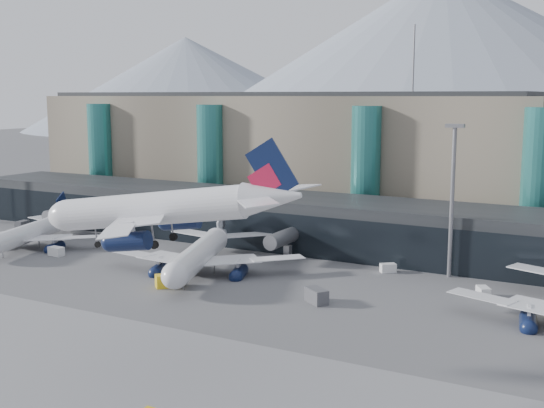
{
  "coord_description": "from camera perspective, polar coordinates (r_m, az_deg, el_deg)",
  "views": [
    {
      "loc": [
        56.68,
        -64.03,
        30.18
      ],
      "look_at": [
        4.78,
        32.0,
        12.74
      ],
      "focal_mm": 45.0,
      "sensor_mm": 36.0,
      "label": 1
    }
  ],
  "objects": [
    {
      "name": "veh_f",
      "position": [
        165.98,
        -20.16,
        -1.64
      ],
      "size": [
        2.25,
        3.49,
        1.81
      ],
      "primitive_type": "cube",
      "rotation": [
        0.0,
        0.0,
        1.74
      ],
      "color": "#494A4E",
      "rests_on": "ground"
    },
    {
      "name": "veh_c",
      "position": [
        101.15,
        3.74,
        -7.66
      ],
      "size": [
        4.34,
        3.9,
        2.15
      ],
      "primitive_type": "cube",
      "rotation": [
        0.0,
        0.0,
        -0.61
      ],
      "color": "#494A4E",
      "rests_on": "ground"
    },
    {
      "name": "terminal_main",
      "position": [
        174.97,
        0.45,
        4.25
      ],
      "size": [
        130.0,
        30.0,
        31.0
      ],
      "color": "gray",
      "rests_on": "ground"
    },
    {
      "name": "veh_h",
      "position": [
        110.27,
        -8.73,
        -6.36
      ],
      "size": [
        3.94,
        4.09,
        2.06
      ],
      "primitive_type": "cube",
      "rotation": [
        0.0,
        0.0,
        0.85
      ],
      "color": "gold",
      "rests_on": "ground"
    },
    {
      "name": "runway_strip",
      "position": [
        80.79,
        -19.75,
        -13.4
      ],
      "size": [
        400.0,
        40.0,
        0.04
      ],
      "primitive_type": "cube",
      "color": "slate",
      "rests_on": "ground"
    },
    {
      "name": "jet_parked_mid",
      "position": [
        119.48,
        -5.73,
        -3.35
      ],
      "size": [
        35.38,
        37.51,
        12.05
      ],
      "rotation": [
        0.0,
        0.0,
        1.9
      ],
      "color": "silver",
      "rests_on": "ground"
    },
    {
      "name": "lightmast_mid",
      "position": [
        116.24,
        14.86,
        0.98
      ],
      "size": [
        3.0,
        1.2,
        25.6
      ],
      "color": "slate",
      "rests_on": "ground"
    },
    {
      "name": "hero_jet",
      "position": [
        72.97,
        -7.93,
        0.39
      ],
      "size": [
        31.43,
        31.19,
        10.17
      ],
      "rotation": [
        0.0,
        -0.12,
        0.16
      ],
      "color": "silver",
      "rests_on": "ground"
    },
    {
      "name": "veh_g",
      "position": [
        108.72,
        17.26,
        -7.04
      ],
      "size": [
        2.69,
        3.07,
        1.55
      ],
      "primitive_type": "cube",
      "rotation": [
        0.0,
        0.0,
        -1.04
      ],
      "color": "silver",
      "rests_on": "ground"
    },
    {
      "name": "concourse",
      "position": [
        136.66,
        3.36,
        -1.57
      ],
      "size": [
        170.0,
        27.0,
        10.0
      ],
      "color": "black",
      "rests_on": "ground"
    },
    {
      "name": "jet_parked_left",
      "position": [
        146.15,
        -19.23,
        -1.75
      ],
      "size": [
        31.61,
        32.97,
        10.58
      ],
      "rotation": [
        0.0,
        0.0,
        1.85
      ],
      "color": "silver",
      "rests_on": "ground"
    },
    {
      "name": "ground",
      "position": [
        90.68,
        -12.58,
        -10.59
      ],
      "size": [
        900.0,
        900.0,
        0.0
      ],
      "primitive_type": "plane",
      "color": "#515154",
      "rests_on": "ground"
    },
    {
      "name": "teal_towers",
      "position": [
        156.37,
        0.95,
        3.14
      ],
      "size": [
        116.4,
        19.4,
        46.0
      ],
      "color": "#297571",
      "rests_on": "ground"
    },
    {
      "name": "veh_a",
      "position": [
        136.23,
        -17.61,
        -3.79
      ],
      "size": [
        3.1,
        1.88,
        1.68
      ],
      "primitive_type": "cube",
      "rotation": [
        0.0,
        0.0,
        -0.07
      ],
      "color": "silver",
      "rests_on": "ground"
    },
    {
      "name": "veh_d",
      "position": [
        119.66,
        9.68,
        -5.29
      ],
      "size": [
        2.95,
        2.77,
        1.51
      ],
      "primitive_type": "cube",
      "rotation": [
        0.0,
        0.0,
        0.68
      ],
      "color": "silver",
      "rests_on": "ground"
    },
    {
      "name": "runway_markings",
      "position": [
        80.78,
        -19.75,
        -13.38
      ],
      "size": [
        128.0,
        1.0,
        0.02
      ],
      "color": "gold",
      "rests_on": "ground"
    }
  ]
}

